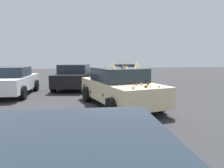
# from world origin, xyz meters

# --- Properties ---
(ground_plane) EXTENTS (60.00, 60.00, 0.00)m
(ground_plane) POSITION_xyz_m (0.00, 0.00, 0.00)
(ground_plane) COLOR #2D2D30
(art_car_decorated) EXTENTS (4.75, 2.76, 1.83)m
(art_car_decorated) POSITION_xyz_m (0.02, 0.00, 0.77)
(art_car_decorated) COLOR beige
(art_car_decorated) RESTS_ON ground
(parked_sedan_row_back_far) EXTENTS (4.37, 2.75, 1.51)m
(parked_sedan_row_back_far) POSITION_xyz_m (5.15, 1.64, 0.75)
(parked_sedan_row_back_far) COLOR black
(parked_sedan_row_back_far) RESTS_ON ground
(parked_sedan_far_right) EXTENTS (4.21, 2.05, 1.40)m
(parked_sedan_far_right) POSITION_xyz_m (8.53, -2.55, 0.70)
(parked_sedan_far_right) COLOR gray
(parked_sedan_far_right) RESTS_ON ground
(parked_sedan_behind_left) EXTENTS (4.29, 2.26, 1.45)m
(parked_sedan_behind_left) POSITION_xyz_m (3.50, 4.84, 0.73)
(parked_sedan_behind_left) COLOR white
(parked_sedan_behind_left) RESTS_ON ground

